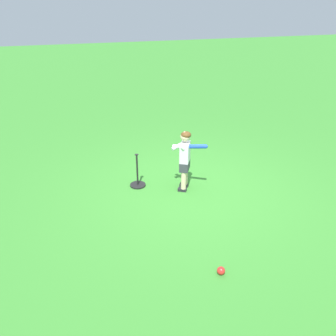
% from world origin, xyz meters
% --- Properties ---
extents(ground_plane, '(40.00, 40.00, 0.00)m').
position_xyz_m(ground_plane, '(0.00, 0.00, 0.00)').
color(ground_plane, '#38842D').
extents(child_batter, '(0.43, 0.55, 1.08)m').
position_xyz_m(child_batter, '(0.12, 0.13, 0.65)').
color(child_batter, '#232328').
rests_on(child_batter, ground).
extents(play_ball_far_right, '(0.10, 0.10, 0.10)m').
position_xyz_m(play_ball_far_right, '(-2.05, 0.36, 0.05)').
color(play_ball_far_right, red).
rests_on(play_ball_far_right, ground).
extents(batting_tee, '(0.28, 0.28, 0.62)m').
position_xyz_m(batting_tee, '(0.45, 0.91, 0.10)').
color(batting_tee, black).
rests_on(batting_tee, ground).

